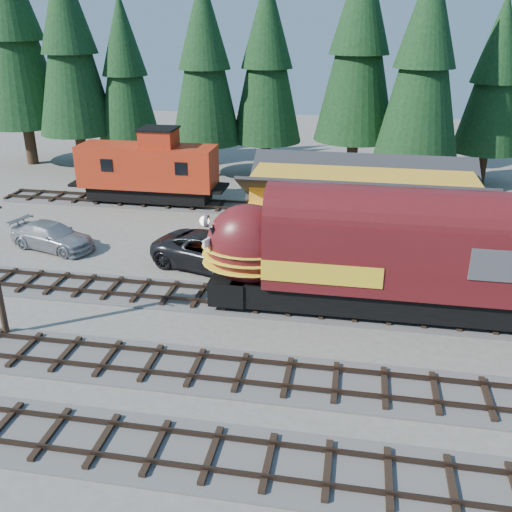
% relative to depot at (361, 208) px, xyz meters
% --- Properties ---
extents(ground, '(120.00, 120.00, 0.00)m').
position_rel_depot_xyz_m(ground, '(0.00, -10.50, -2.96)').
color(ground, '#6B665B').
rests_on(ground, ground).
extents(track_spur, '(32.00, 3.20, 0.33)m').
position_rel_depot_xyz_m(track_spur, '(-10.00, 7.50, -2.90)').
color(track_spur, '#4C4947').
rests_on(track_spur, ground).
extents(depot, '(12.80, 7.00, 5.30)m').
position_rel_depot_xyz_m(depot, '(0.00, 0.00, 0.00)').
color(depot, orange).
rests_on(depot, ground).
extents(conifer_backdrop, '(81.23, 22.28, 17.06)m').
position_rel_depot_xyz_m(conifer_backdrop, '(4.60, 14.71, 7.03)').
color(conifer_backdrop, black).
rests_on(conifer_backdrop, ground).
extents(locomotive, '(16.76, 3.33, 4.56)m').
position_rel_depot_xyz_m(locomotive, '(0.89, -6.50, -0.31)').
color(locomotive, black).
rests_on(locomotive, ground).
extents(caboose, '(9.79, 2.84, 5.09)m').
position_rel_depot_xyz_m(caboose, '(-15.03, 7.50, -0.43)').
color(caboose, black).
rests_on(caboose, ground).
extents(pickup_truck_a, '(7.46, 4.96, 1.90)m').
position_rel_depot_xyz_m(pickup_truck_a, '(-7.60, -2.90, -2.01)').
color(pickup_truck_a, black).
rests_on(pickup_truck_a, ground).
extents(pickup_truck_b, '(5.68, 3.49, 1.54)m').
position_rel_depot_xyz_m(pickup_truck_b, '(-17.67, -1.86, -2.19)').
color(pickup_truck_b, '#989A9F').
rests_on(pickup_truck_b, ground).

